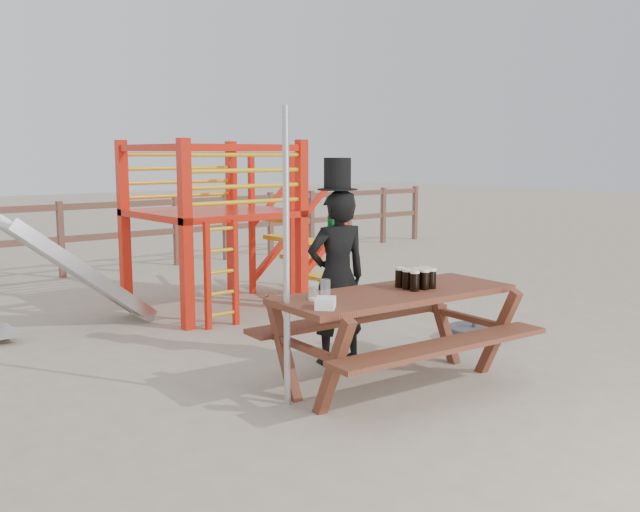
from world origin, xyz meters
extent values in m
plane|color=tan|center=(0.00, 0.00, 0.00)|extent=(60.00, 60.00, 0.00)
cube|color=brown|center=(0.00, 7.00, 1.10)|extent=(15.00, 0.06, 0.10)
cube|color=brown|center=(0.00, 7.00, 0.60)|extent=(15.00, 0.06, 0.10)
cube|color=brown|center=(-0.50, 7.00, 0.60)|extent=(0.09, 0.09, 1.20)
cube|color=brown|center=(0.50, 7.00, 0.60)|extent=(0.09, 0.09, 1.20)
cube|color=brown|center=(1.50, 7.00, 0.60)|extent=(0.09, 0.09, 1.20)
cube|color=brown|center=(2.50, 7.00, 0.60)|extent=(0.09, 0.09, 1.20)
cube|color=brown|center=(3.50, 7.00, 0.60)|extent=(0.09, 0.09, 1.20)
cube|color=brown|center=(4.50, 7.00, 0.60)|extent=(0.09, 0.09, 1.20)
cube|color=brown|center=(5.50, 7.00, 0.60)|extent=(0.09, 0.09, 1.20)
cube|color=brown|center=(6.50, 7.00, 0.60)|extent=(0.09, 0.09, 1.20)
cube|color=brown|center=(7.50, 7.00, 0.60)|extent=(0.09, 0.09, 1.20)
cube|color=red|center=(-0.60, 2.80, 1.05)|extent=(0.12, 0.12, 2.10)
cube|color=red|center=(1.00, 2.80, 1.05)|extent=(0.12, 0.12, 2.10)
cube|color=red|center=(-0.60, 4.40, 1.05)|extent=(0.12, 0.12, 2.10)
cube|color=red|center=(1.00, 4.40, 1.05)|extent=(0.12, 0.12, 2.10)
cube|color=red|center=(0.20, 3.60, 1.20)|extent=(1.72, 1.72, 0.08)
cube|color=red|center=(0.20, 2.80, 2.00)|extent=(1.60, 0.08, 0.08)
cube|color=red|center=(0.20, 4.40, 2.00)|extent=(1.60, 0.08, 0.08)
cube|color=red|center=(-0.60, 3.60, 2.00)|extent=(0.08, 1.60, 0.08)
cube|color=red|center=(1.00, 3.60, 2.00)|extent=(0.08, 1.60, 0.08)
cylinder|color=gold|center=(0.20, 2.80, 1.38)|extent=(1.50, 0.05, 0.05)
cylinder|color=gold|center=(0.20, 4.40, 1.38)|extent=(1.50, 0.05, 0.05)
cylinder|color=gold|center=(0.20, 2.80, 1.56)|extent=(1.50, 0.05, 0.05)
cylinder|color=gold|center=(0.20, 4.40, 1.56)|extent=(1.50, 0.05, 0.05)
cylinder|color=gold|center=(0.20, 2.80, 1.74)|extent=(1.50, 0.05, 0.05)
cylinder|color=gold|center=(0.20, 4.40, 1.74)|extent=(1.50, 0.05, 0.05)
cylinder|color=gold|center=(0.20, 2.80, 1.92)|extent=(1.50, 0.05, 0.05)
cylinder|color=gold|center=(0.20, 4.40, 1.92)|extent=(1.50, 0.05, 0.05)
cube|color=red|center=(-0.43, 2.65, 0.60)|extent=(0.06, 0.06, 1.20)
cube|color=red|center=(-0.07, 2.65, 0.60)|extent=(0.06, 0.06, 1.20)
cylinder|color=gold|center=(-0.25, 2.65, 0.15)|extent=(0.36, 0.04, 0.04)
cylinder|color=gold|center=(-0.25, 2.65, 0.39)|extent=(0.36, 0.04, 0.04)
cylinder|color=gold|center=(-0.25, 2.65, 0.63)|extent=(0.36, 0.04, 0.04)
cylinder|color=gold|center=(-0.25, 2.65, 0.87)|extent=(0.36, 0.04, 0.04)
cylinder|color=gold|center=(-0.25, 2.65, 1.11)|extent=(0.36, 0.04, 0.04)
cube|color=gold|center=(1.15, 3.60, 1.08)|extent=(0.30, 0.90, 0.06)
cube|color=gold|center=(1.43, 3.60, 0.78)|extent=(0.30, 0.90, 0.06)
cube|color=gold|center=(1.71, 3.60, 0.48)|extent=(0.30, 0.90, 0.06)
cube|color=gold|center=(1.99, 3.60, 0.18)|extent=(0.30, 0.90, 0.06)
cube|color=red|center=(1.55, 3.15, 0.60)|extent=(0.95, 0.08, 0.86)
cube|color=red|center=(1.55, 4.05, 0.60)|extent=(0.95, 0.08, 0.86)
cube|color=silver|center=(-1.50, 3.60, 0.62)|extent=(1.53, 0.55, 1.21)
cube|color=silver|center=(-1.50, 3.33, 0.66)|extent=(1.58, 0.04, 1.28)
cube|color=silver|center=(-1.50, 3.87, 0.66)|extent=(1.58, 0.04, 1.28)
cube|color=brown|center=(-0.20, -0.01, 0.78)|extent=(2.13, 0.93, 0.05)
cube|color=brown|center=(-0.24, -0.58, 0.47)|extent=(2.10, 0.44, 0.04)
cube|color=brown|center=(-0.16, 0.56, 0.47)|extent=(2.10, 0.44, 0.04)
cube|color=brown|center=(-1.08, 0.05, 0.37)|extent=(0.17, 1.25, 0.75)
cube|color=brown|center=(0.68, -0.07, 0.37)|extent=(0.17, 1.25, 0.75)
imported|color=black|center=(-0.14, 0.80, 0.80)|extent=(0.66, 0.51, 1.61)
cube|color=#0B8123|center=(-0.11, 0.92, 1.00)|extent=(0.07, 0.03, 0.38)
cylinder|color=black|center=(-0.14, 0.80, 1.61)|extent=(0.36, 0.36, 0.01)
cylinder|color=black|center=(-0.14, 0.80, 1.76)|extent=(0.25, 0.25, 0.28)
cube|color=white|center=(-0.11, 0.92, 1.86)|extent=(0.13, 0.03, 0.03)
cylinder|color=#B2B2B7|center=(-1.17, 0.19, 1.14)|extent=(0.05, 0.05, 2.29)
cylinder|color=#3B3B41|center=(1.53, 0.51, 0.07)|extent=(0.57, 0.57, 0.13)
cylinder|color=#3B3B41|center=(1.53, 0.51, 0.19)|extent=(0.07, 0.07, 0.11)
cube|color=white|center=(-1.07, -0.15, 0.85)|extent=(0.23, 0.23, 0.08)
cylinder|color=black|center=(-0.07, -0.11, 0.88)|extent=(0.08, 0.08, 0.15)
cylinder|color=#F2E1C5|center=(-0.07, -0.11, 0.97)|extent=(0.08, 0.08, 0.02)
cylinder|color=black|center=(0.04, -0.12, 0.88)|extent=(0.08, 0.08, 0.15)
cylinder|color=#F2E1C5|center=(0.04, -0.12, 0.97)|extent=(0.08, 0.08, 0.02)
cylinder|color=black|center=(0.12, -0.12, 0.88)|extent=(0.08, 0.08, 0.15)
cylinder|color=#F2E1C5|center=(0.12, -0.12, 0.97)|extent=(0.08, 0.08, 0.02)
cylinder|color=black|center=(-0.06, -0.01, 0.88)|extent=(0.08, 0.08, 0.15)
cylinder|color=#F2E1C5|center=(-0.06, -0.01, 0.97)|extent=(0.08, 0.08, 0.02)
cylinder|color=black|center=(0.04, -0.02, 0.88)|extent=(0.08, 0.08, 0.15)
cylinder|color=#F2E1C5|center=(0.04, -0.02, 0.97)|extent=(0.08, 0.08, 0.02)
cylinder|color=black|center=(0.13, -0.03, 0.88)|extent=(0.08, 0.08, 0.15)
cylinder|color=#F2E1C5|center=(0.13, -0.03, 0.97)|extent=(0.08, 0.08, 0.02)
cylinder|color=black|center=(-0.05, 0.09, 0.88)|extent=(0.08, 0.08, 0.15)
cylinder|color=#F2E1C5|center=(-0.05, 0.09, 0.97)|extent=(0.08, 0.08, 0.02)
cylinder|color=silver|center=(-0.96, 0.13, 0.88)|extent=(0.08, 0.08, 0.15)
cylinder|color=#F2E1C5|center=(-0.96, 0.13, 0.82)|extent=(0.07, 0.07, 0.02)
cylinder|color=silver|center=(-0.84, 0.13, 0.88)|extent=(0.08, 0.08, 0.15)
cylinder|color=#F2E1C5|center=(-0.84, 0.13, 0.82)|extent=(0.07, 0.07, 0.02)
camera|label=1|loc=(-4.34, -4.10, 1.94)|focal=40.00mm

